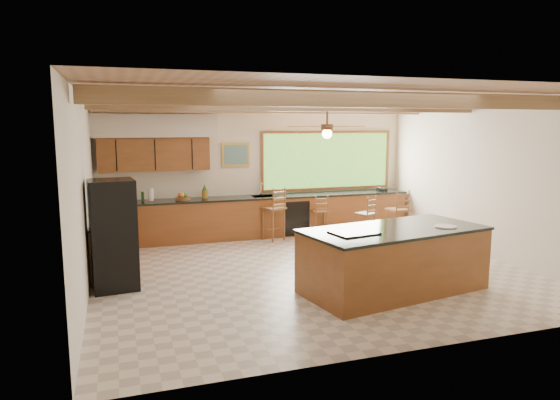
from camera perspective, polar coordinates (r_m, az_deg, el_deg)
name	(u,v)px	position (r m, az deg, el deg)	size (l,w,h in m)	color
ground	(310,271)	(8.78, 3.47, -8.08)	(7.20, 7.20, 0.00)	beige
room_shell	(289,142)	(8.97, 1.04, 6.64)	(7.27, 6.54, 3.02)	beige
counter_run	(232,221)	(10.79, -5.53, -2.42)	(7.12, 3.10, 1.23)	brown
island	(394,259)	(7.83, 12.85, -6.64)	(2.98, 1.78, 0.99)	brown
refrigerator	(113,235)	(8.07, -18.51, -3.79)	(0.73, 0.71, 1.70)	black
bar_stool_a	(274,209)	(10.85, -0.65, -1.05)	(0.56, 0.56, 1.18)	brown
bar_stool_b	(321,212)	(11.26, 4.67, -1.38)	(0.39, 0.39, 0.97)	brown
bar_stool_c	(399,211)	(11.16, 13.42, -1.19)	(0.44, 0.44, 1.13)	brown
bar_stool_d	(367,215)	(10.97, 9.89, -1.65)	(0.47, 0.47, 1.00)	brown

